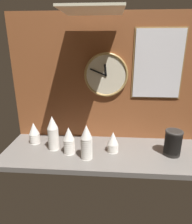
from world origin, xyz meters
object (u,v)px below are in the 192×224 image
object	(u,v)px
cup_stack_center_right	(113,142)
cup_stack_center	(86,142)
wall_clock	(106,75)
menu_board	(158,64)
cup_stack_center_left	(69,140)
cup_stack_left	(53,133)
cup_stack_far_left	(34,133)
bowl_stack_far_right	(173,142)

from	to	relation	value
cup_stack_center_right	cup_stack_center	bearing A→B (deg)	-150.95
wall_clock	menu_board	world-z (taller)	menu_board
cup_stack_center_left	cup_stack_left	bearing A→B (deg)	159.54
cup_stack_center	wall_clock	distance (m)	0.57
cup_stack_center_left	menu_board	bearing A→B (deg)	23.63
wall_clock	cup_stack_left	bearing A→B (deg)	-149.63
cup_stack_far_left	menu_board	bearing A→B (deg)	8.70
cup_stack_center	bowl_stack_far_right	size ratio (longest dim) A/B	1.32
cup_stack_far_left	wall_clock	bearing A→B (deg)	13.72
cup_stack_far_left	menu_board	distance (m)	1.17
cup_stack_left	bowl_stack_far_right	distance (m)	0.93
wall_clock	menu_board	bearing A→B (deg)	1.22
cup_stack_center_left	menu_board	xyz separation A→B (m)	(0.68, 0.30, 0.55)
wall_clock	cup_stack_far_left	bearing A→B (deg)	-166.28
cup_stack_far_left	bowl_stack_far_right	world-z (taller)	bowl_stack_far_right
menu_board	wall_clock	bearing A→B (deg)	-178.78
menu_board	bowl_stack_far_right	bearing A→B (deg)	-67.92
cup_stack_far_left	wall_clock	xyz separation A→B (m)	(0.60, 0.15, 0.47)
cup_stack_far_left	cup_stack_left	xyz separation A→B (m)	(0.19, -0.09, 0.05)
cup_stack_center_left	cup_stack_center_right	distance (m)	0.34
cup_stack_center_left	cup_stack_left	xyz separation A→B (m)	(-0.14, 0.05, 0.03)
cup_stack_center_right	cup_stack_far_left	bearing A→B (deg)	171.64
wall_clock	menu_board	size ratio (longest dim) A/B	0.65
cup_stack_center_left	cup_stack_left	size ratio (longest dim) A/B	0.77
bowl_stack_far_right	menu_board	bearing A→B (deg)	112.08
cup_stack_center	wall_clock	size ratio (longest dim) A/B	0.74
cup_stack_left	cup_stack_center	bearing A→B (deg)	-21.97
cup_stack_center_left	wall_clock	distance (m)	0.60
cup_stack_center_right	menu_board	xyz separation A→B (m)	(0.35, 0.25, 0.57)
cup_stack_center	cup_stack_left	world-z (taller)	cup_stack_left
cup_stack_center_left	cup_stack_left	world-z (taller)	cup_stack_left
bowl_stack_far_right	cup_stack_center	bearing A→B (deg)	-171.60
cup_stack_center	cup_stack_center_left	distance (m)	0.16
cup_stack_far_left	cup_stack_left	size ratio (longest dim) A/B	0.66
cup_stack_center_left	bowl_stack_far_right	size ratio (longest dim) A/B	1.08
cup_stack_center_right	cup_stack_far_left	world-z (taller)	cup_stack_far_left
cup_stack_center_left	bowl_stack_far_right	xyz separation A→B (m)	(0.79, 0.03, -0.00)
cup_stack_center	wall_clock	bearing A→B (deg)	70.36
cup_stack_center_right	bowl_stack_far_right	size ratio (longest dim) A/B	0.84
cup_stack_center	cup_stack_center_left	size ratio (longest dim) A/B	1.22
cup_stack_center	cup_stack_center_left	world-z (taller)	cup_stack_center
cup_stack_center_right	wall_clock	bearing A→B (deg)	105.74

